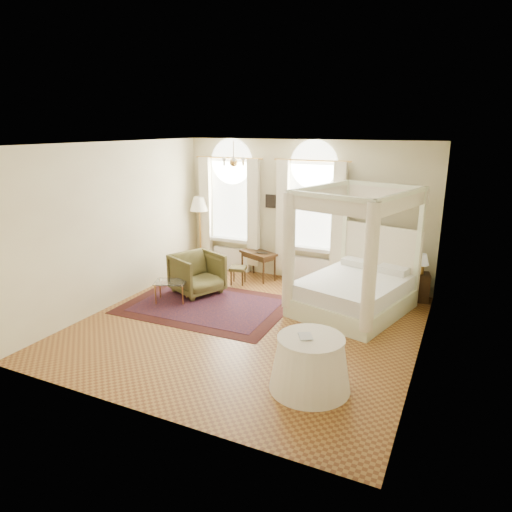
{
  "coord_description": "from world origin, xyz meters",
  "views": [
    {
      "loc": [
        3.48,
        -7.02,
        3.58
      ],
      "look_at": [
        -0.02,
        0.4,
        1.24
      ],
      "focal_mm": 32.0,
      "sensor_mm": 36.0,
      "label": 1
    }
  ],
  "objects_px": {
    "canopy_bed": "(353,285)",
    "coffee_table": "(171,283)",
    "writing_desk": "(258,256)",
    "side_table": "(310,363)",
    "stool": "(238,270)",
    "armchair": "(197,274)",
    "floor_lamp": "(199,208)",
    "nightstand": "(418,287)"
  },
  "relations": [
    {
      "from": "armchair",
      "to": "coffee_table",
      "type": "relative_size",
      "value": 1.26
    },
    {
      "from": "canopy_bed",
      "to": "writing_desk",
      "type": "distance_m",
      "value": 2.78
    },
    {
      "from": "nightstand",
      "to": "armchair",
      "type": "distance_m",
      "value": 4.77
    },
    {
      "from": "writing_desk",
      "to": "floor_lamp",
      "type": "distance_m",
      "value": 2.0
    },
    {
      "from": "nightstand",
      "to": "armchair",
      "type": "xyz_separation_m",
      "value": [
        -4.48,
        -1.63,
        0.15
      ]
    },
    {
      "from": "writing_desk",
      "to": "side_table",
      "type": "distance_m",
      "value": 4.9
    },
    {
      "from": "writing_desk",
      "to": "armchair",
      "type": "xyz_separation_m",
      "value": [
        -0.8,
        -1.48,
        -0.13
      ]
    },
    {
      "from": "armchair",
      "to": "side_table",
      "type": "distance_m",
      "value": 4.36
    },
    {
      "from": "writing_desk",
      "to": "side_table",
      "type": "xyz_separation_m",
      "value": [
        2.71,
        -4.08,
        -0.19
      ]
    },
    {
      "from": "floor_lamp",
      "to": "nightstand",
      "type": "bearing_deg",
      "value": 0.0
    },
    {
      "from": "canopy_bed",
      "to": "nightstand",
      "type": "relative_size",
      "value": 4.43
    },
    {
      "from": "canopy_bed",
      "to": "floor_lamp",
      "type": "height_order",
      "value": "canopy_bed"
    },
    {
      "from": "coffee_table",
      "to": "floor_lamp",
      "type": "relative_size",
      "value": 0.42
    },
    {
      "from": "canopy_bed",
      "to": "side_table",
      "type": "bearing_deg",
      "value": -87.34
    },
    {
      "from": "canopy_bed",
      "to": "nightstand",
      "type": "height_order",
      "value": "canopy_bed"
    },
    {
      "from": "floor_lamp",
      "to": "side_table",
      "type": "distance_m",
      "value": 6.23
    },
    {
      "from": "side_table",
      "to": "coffee_table",
      "type": "bearing_deg",
      "value": 152.84
    },
    {
      "from": "coffee_table",
      "to": "nightstand",
      "type": "bearing_deg",
      "value": 26.16
    },
    {
      "from": "nightstand",
      "to": "stool",
      "type": "xyz_separation_m",
      "value": [
        -3.95,
        -0.7,
        0.04
      ]
    },
    {
      "from": "coffee_table",
      "to": "stool",
      "type": "bearing_deg",
      "value": 64.96
    },
    {
      "from": "floor_lamp",
      "to": "coffee_table",
      "type": "bearing_deg",
      "value": -73.2
    },
    {
      "from": "armchair",
      "to": "nightstand",
      "type": "bearing_deg",
      "value": -45.75
    },
    {
      "from": "writing_desk",
      "to": "side_table",
      "type": "height_order",
      "value": "side_table"
    },
    {
      "from": "side_table",
      "to": "armchair",
      "type": "bearing_deg",
      "value": 143.47
    },
    {
      "from": "writing_desk",
      "to": "stool",
      "type": "height_order",
      "value": "writing_desk"
    },
    {
      "from": "canopy_bed",
      "to": "coffee_table",
      "type": "bearing_deg",
      "value": -162.87
    },
    {
      "from": "coffee_table",
      "to": "side_table",
      "type": "distance_m",
      "value": 4.19
    },
    {
      "from": "stool",
      "to": "armchair",
      "type": "height_order",
      "value": "armchair"
    },
    {
      "from": "stool",
      "to": "side_table",
      "type": "relative_size",
      "value": 0.38
    },
    {
      "from": "armchair",
      "to": "coffee_table",
      "type": "height_order",
      "value": "armchair"
    },
    {
      "from": "writing_desk",
      "to": "stool",
      "type": "bearing_deg",
      "value": -115.74
    },
    {
      "from": "canopy_bed",
      "to": "nightstand",
      "type": "distance_m",
      "value": 1.66
    },
    {
      "from": "stool",
      "to": "floor_lamp",
      "type": "height_order",
      "value": "floor_lamp"
    },
    {
      "from": "armchair",
      "to": "writing_desk",
      "type": "bearing_deg",
      "value": -3.95
    },
    {
      "from": "writing_desk",
      "to": "armchair",
      "type": "bearing_deg",
      "value": -118.24
    },
    {
      "from": "side_table",
      "to": "nightstand",
      "type": "bearing_deg",
      "value": 76.97
    },
    {
      "from": "stool",
      "to": "armchair",
      "type": "relative_size",
      "value": 0.44
    },
    {
      "from": "coffee_table",
      "to": "side_table",
      "type": "height_order",
      "value": "side_table"
    },
    {
      "from": "writing_desk",
      "to": "side_table",
      "type": "relative_size",
      "value": 0.88
    },
    {
      "from": "stool",
      "to": "side_table",
      "type": "distance_m",
      "value": 4.61
    },
    {
      "from": "side_table",
      "to": "stool",
      "type": "bearing_deg",
      "value": 130.14
    },
    {
      "from": "coffee_table",
      "to": "floor_lamp",
      "type": "height_order",
      "value": "floor_lamp"
    }
  ]
}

